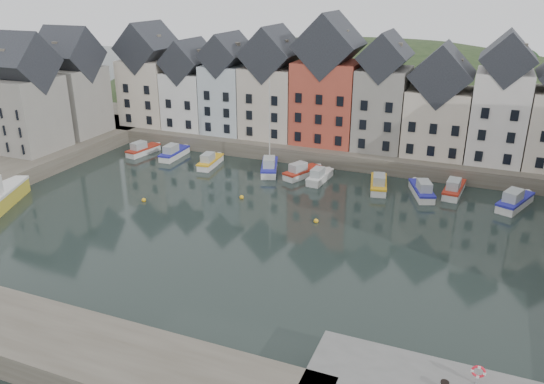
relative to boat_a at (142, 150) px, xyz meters
The scene contains 17 objects.
ground 30.48m from the boat_a, 36.13° to the right, with size 260.00×260.00×0.00m, color black.
far_quay 27.40m from the boat_a, 26.05° to the left, with size 90.00×16.00×2.00m, color #544D40.
hillside 48.98m from the boat_a, 57.07° to the left, with size 153.60×70.40×64.00m.
far_terrace 30.70m from the boat_a, 19.82° to the left, with size 72.37×8.16×17.78m.
left_terrace 14.75m from the boat_a, 158.57° to the right, with size 7.65×17.00×15.69m.
mooring_buoys 24.18m from the boat_a, 31.51° to the right, with size 20.50×5.50×0.50m.
boat_a is the anchor object (origin of this frame).
boat_b 5.15m from the boat_a, ahead, with size 2.04×5.98×2.27m.
boat_c 11.75m from the boat_a, ahead, with size 2.33×5.81×2.17m.
boat_d 20.13m from the boat_a, ahead, with size 4.02×6.68×12.21m.
boat_e 24.63m from the boat_a, ahead, with size 3.87×5.96×2.20m.
boat_f 27.27m from the boat_a, ahead, with size 2.11×5.57×2.09m.
boat_g 34.73m from the boat_a, ahead, with size 2.98×6.24×2.30m.
boat_h 39.86m from the boat_a, ahead, with size 3.84×6.25×2.30m.
boat_i 43.24m from the boat_a, ahead, with size 2.37×6.10×2.29m.
boat_j 49.79m from the boat_a, ahead, with size 4.22×6.69×2.46m.
life_ring_post 58.40m from the boat_a, 36.29° to the right, with size 0.80×0.17×1.30m.
Camera 1 is at (20.68, -43.24, 23.39)m, focal length 35.00 mm.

